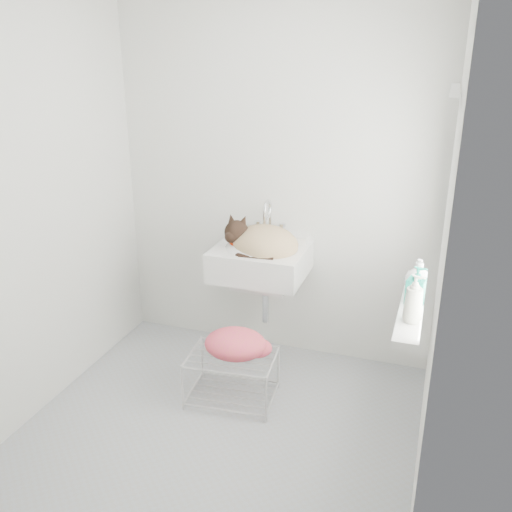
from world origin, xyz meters
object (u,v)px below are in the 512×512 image
(bottle_b, at_px, (415,303))
(wire_rack, at_px, (232,378))
(bottle_c, at_px, (417,292))
(cat, at_px, (262,242))
(bottle_a, at_px, (411,321))
(sink, at_px, (261,247))

(bottle_b, bearing_deg, wire_rack, 176.66)
(bottle_b, distance_m, bottle_c, 0.14)
(cat, height_order, bottle_a, cat)
(bottle_b, bearing_deg, sink, 151.66)
(wire_rack, relative_size, bottle_a, 2.56)
(wire_rack, height_order, bottle_a, bottle_a)
(bottle_a, xyz_separation_m, bottle_c, (0.00, 0.35, 0.00))
(sink, height_order, bottle_b, sink)
(sink, bearing_deg, wire_rack, -92.80)
(sink, xyz_separation_m, cat, (0.01, -0.02, 0.04))
(wire_rack, distance_m, bottle_b, 1.25)
(cat, distance_m, bottle_b, 1.13)
(sink, height_order, cat, cat)
(cat, relative_size, wire_rack, 0.97)
(cat, bearing_deg, wire_rack, -83.97)
(sink, xyz_separation_m, bottle_a, (1.01, -0.76, 0.00))
(bottle_a, height_order, bottle_c, bottle_a)
(sink, bearing_deg, bottle_a, -36.80)
(cat, bearing_deg, bottle_b, -17.44)
(sink, xyz_separation_m, bottle_c, (1.01, -0.40, 0.00))
(sink, distance_m, bottle_a, 1.26)
(sink, distance_m, bottle_b, 1.15)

